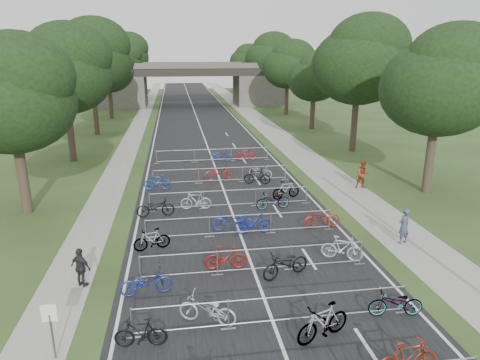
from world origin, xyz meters
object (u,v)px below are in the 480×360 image
object	(u,v)px
park_sign	(50,322)
pedestrian_a	(404,226)
pedestrian_b	(363,175)
pedestrian_c	(81,268)
overpass_bridge	(192,84)

from	to	relation	value
park_sign	pedestrian_a	distance (m)	15.47
pedestrian_a	pedestrian_b	bearing A→B (deg)	-120.21
park_sign	pedestrian_a	size ratio (longest dim) A/B	1.05
pedestrian_b	pedestrian_c	size ratio (longest dim) A/B	1.17
park_sign	pedestrian_c	size ratio (longest dim) A/B	1.15
pedestrian_b	pedestrian_c	bearing A→B (deg)	-140.27
overpass_bridge	park_sign	size ratio (longest dim) A/B	16.99
overpass_bridge	park_sign	bearing A→B (deg)	-96.26
park_sign	pedestrian_a	bearing A→B (deg)	22.47
park_sign	pedestrian_c	bearing A→B (deg)	90.00
pedestrian_a	pedestrian_c	world-z (taller)	pedestrian_a
park_sign	pedestrian_b	size ratio (longest dim) A/B	0.98
overpass_bridge	park_sign	xyz separation A→B (m)	(-6.80, -62.00, -2.27)
overpass_bridge	pedestrian_a	distance (m)	56.65
overpass_bridge	pedestrian_b	bearing A→B (deg)	-79.08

